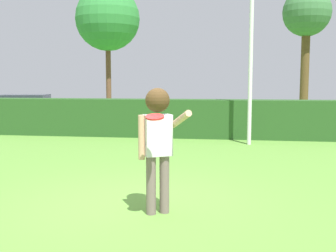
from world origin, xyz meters
name	(u,v)px	position (x,y,z in m)	size (l,w,h in m)	color
ground_plane	(134,204)	(0.00, 0.00, 0.00)	(60.00, 60.00, 0.00)	#5F9439
person	(158,134)	(0.44, -0.38, 1.15)	(0.77, 0.61, 1.79)	#725F5C
frisbee	(155,117)	(0.49, -0.91, 1.44)	(0.24, 0.24, 0.08)	red
lamppost	(251,38)	(2.02, 6.36, 3.11)	(0.24, 0.24, 5.59)	silver
hedge_row	(186,118)	(0.00, 7.68, 0.63)	(27.29, 0.90, 1.26)	#274F1F
parked_car_silver	(23,107)	(-7.89, 11.67, 0.69)	(4.45, 2.48, 1.25)	#B7B7BC
maple_tree	(108,19)	(-5.17, 16.18, 5.20)	(3.48, 3.48, 6.96)	brown
oak_tree	(307,16)	(5.25, 16.32, 5.16)	(2.43, 2.43, 6.55)	brown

